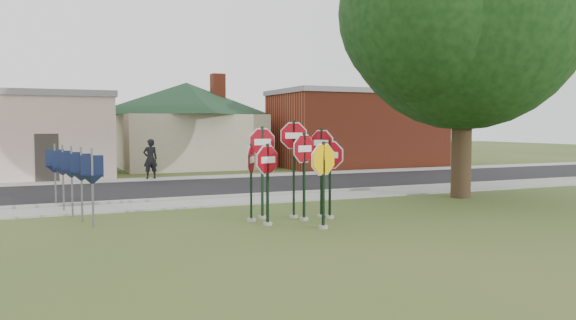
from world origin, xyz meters
name	(u,v)px	position (x,y,z in m)	size (l,w,h in m)	color
ground	(315,230)	(0.00, 0.00, 0.00)	(120.00, 120.00, 0.00)	#334D1C
sidewalk_near	(243,201)	(0.00, 5.50, 0.03)	(60.00, 1.60, 0.06)	gray
road	(207,188)	(0.00, 10.00, 0.02)	(60.00, 7.00, 0.04)	black
sidewalk_far	(184,178)	(0.00, 14.30, 0.03)	(60.00, 1.60, 0.06)	gray
curb	(234,196)	(0.00, 6.50, 0.07)	(60.00, 0.20, 0.14)	gray
stop_sign_center	(304,164)	(0.33, 1.37, 1.53)	(1.01, 0.39, 2.48)	gray
stop_sign_yellow	(323,173)	(0.25, 0.06, 1.38)	(1.06, 0.35, 2.28)	gray
stop_sign_left	(268,174)	(-0.85, 1.05, 1.32)	(0.96, 0.39, 2.21)	gray
stop_sign_right	(330,168)	(1.12, 1.37, 1.39)	(0.72, 0.81, 2.29)	gray
stop_sign_back_right	(294,155)	(0.23, 1.82, 1.75)	(1.00, 0.31, 2.80)	gray
stop_sign_back_left	(262,159)	(-0.62, 2.05, 1.65)	(1.06, 0.24, 2.65)	gray
stop_sign_far_right	(322,161)	(0.98, 1.60, 1.59)	(0.55, 0.85, 2.59)	gray
stop_sign_far_left	(251,173)	(-1.04, 1.78, 1.31)	(0.57, 0.91, 2.19)	gray
route_sign_row	(72,173)	(-5.40, 4.50, 1.22)	(1.43, 4.63, 2.00)	#59595E
building_house	(187,108)	(2.00, 22.00, 3.65)	(11.60, 11.60, 6.20)	#B7AD92
building_brick	(356,128)	(12.00, 18.50, 2.40)	(10.20, 6.20, 4.75)	maroon
oak_tree	(464,9)	(7.50, 3.50, 6.63)	(12.06, 11.46, 10.87)	#322116
bg_tree_right	(416,89)	(22.00, 26.00, 5.58)	(5.60, 5.60, 8.40)	#322116
pedestrian	(150,159)	(-1.52, 14.50, 1.00)	(0.68, 0.45, 1.87)	black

